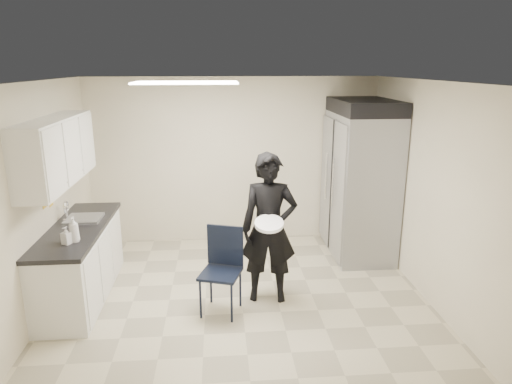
{
  "coord_description": "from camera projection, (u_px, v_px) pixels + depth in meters",
  "views": [
    {
      "loc": [
        -0.24,
        -5.08,
        2.78
      ],
      "look_at": [
        0.2,
        0.2,
        1.29
      ],
      "focal_mm": 32.0,
      "sensor_mm": 36.0,
      "label": 1
    }
  ],
  "objects": [
    {
      "name": "lower_counter",
      "position": [
        81.0,
        264.0,
        5.56
      ],
      "size": [
        0.6,
        1.9,
        0.86
      ],
      "primitive_type": "cube",
      "color": "silver",
      "rests_on": "floor"
    },
    {
      "name": "ceiling",
      "position": [
        239.0,
        81.0,
        4.94
      ],
      "size": [
        4.5,
        4.5,
        0.0
      ],
      "primitive_type": "plane",
      "rotation": [
        3.14,
        0.0,
        0.0
      ],
      "color": "silver",
      "rests_on": "back_wall"
    },
    {
      "name": "sink",
      "position": [
        84.0,
        223.0,
        5.68
      ],
      "size": [
        0.42,
        0.4,
        0.14
      ],
      "primitive_type": "cube",
      "color": "gray",
      "rests_on": "countertop"
    },
    {
      "name": "upper_cabinets",
      "position": [
        57.0,
        151.0,
        5.17
      ],
      "size": [
        0.35,
        1.8,
        0.75
      ],
      "primitive_type": "cube",
      "color": "silver",
      "rests_on": "left_wall"
    },
    {
      "name": "notice_sticker_left",
      "position": [
        45.0,
        205.0,
        5.23
      ],
      "size": [
        0.0,
        0.12,
        0.07
      ],
      "primitive_type": "cube",
      "color": "yellow",
      "rests_on": "left_wall"
    },
    {
      "name": "man_tuxedo",
      "position": [
        269.0,
        229.0,
        5.38
      ],
      "size": [
        0.71,
        0.51,
        1.81
      ],
      "primitive_type": "imported",
      "rotation": [
        0.0,
        0.0,
        -0.11
      ],
      "color": "black",
      "rests_on": "floor"
    },
    {
      "name": "fridge_compressor",
      "position": [
        365.0,
        107.0,
        6.42
      ],
      "size": [
        0.8,
        1.35,
        0.2
      ],
      "primitive_type": "cube",
      "color": "black",
      "rests_on": "commercial_fridge"
    },
    {
      "name": "left_wall",
      "position": [
        40.0,
        201.0,
        5.11
      ],
      "size": [
        0.0,
        4.0,
        4.0
      ],
      "primitive_type": "plane",
      "rotation": [
        1.57,
        0.0,
        1.57
      ],
      "color": "beige",
      "rests_on": "floor"
    },
    {
      "name": "notice_sticker_right",
      "position": [
        51.0,
        203.0,
        5.43
      ],
      "size": [
        0.0,
        0.12,
        0.07
      ],
      "primitive_type": "cube",
      "color": "yellow",
      "rests_on": "left_wall"
    },
    {
      "name": "bucket_lid",
      "position": [
        269.0,
        224.0,
        5.1
      ],
      "size": [
        0.36,
        0.36,
        0.04
      ],
      "primitive_type": "cylinder",
      "rotation": [
        0.0,
        0.0,
        -0.11
      ],
      "color": "white",
      "rests_on": "man_tuxedo"
    },
    {
      "name": "towel_dispenser",
      "position": [
        81.0,
        151.0,
        6.33
      ],
      "size": [
        0.22,
        0.3,
        0.35
      ],
      "primitive_type": "cube",
      "color": "black",
      "rests_on": "left_wall"
    },
    {
      "name": "soap_bottle_a",
      "position": [
        74.0,
        229.0,
        4.93
      ],
      "size": [
        0.12,
        0.12,
        0.29
      ],
      "primitive_type": "imported",
      "rotation": [
        0.0,
        0.0,
        -0.04
      ],
      "color": "white",
      "rests_on": "countertop"
    },
    {
      "name": "soap_bottle_b",
      "position": [
        66.0,
        235.0,
        4.89
      ],
      "size": [
        0.12,
        0.12,
        0.19
      ],
      "primitive_type": "imported",
      "rotation": [
        0.0,
        0.0,
        -0.47
      ],
      "color": "#B7B9C4",
      "rests_on": "countertop"
    },
    {
      "name": "faucet",
      "position": [
        67.0,
        212.0,
        5.63
      ],
      "size": [
        0.02,
        0.02,
        0.24
      ],
      "primitive_type": "cylinder",
      "color": "silver",
      "rests_on": "countertop"
    },
    {
      "name": "back_wall",
      "position": [
        234.0,
        161.0,
        7.21
      ],
      "size": [
        4.5,
        0.0,
        4.5
      ],
      "primitive_type": "plane",
      "rotation": [
        1.57,
        0.0,
        0.0
      ],
      "color": "beige",
      "rests_on": "floor"
    },
    {
      "name": "floor",
      "position": [
        241.0,
        297.0,
        5.64
      ],
      "size": [
        4.5,
        4.5,
        0.0
      ],
      "primitive_type": "plane",
      "color": "#BDB495",
      "rests_on": "ground"
    },
    {
      "name": "ceiling_panel",
      "position": [
        186.0,
        83.0,
        5.28
      ],
      "size": [
        1.2,
        0.6,
        0.02
      ],
      "primitive_type": "cube",
      "color": "white",
      "rests_on": "ceiling"
    },
    {
      "name": "commercial_fridge",
      "position": [
        360.0,
        185.0,
        6.73
      ],
      "size": [
        0.8,
        1.35,
        2.1
      ],
      "primitive_type": "cube",
      "color": "gray",
      "rests_on": "floor"
    },
    {
      "name": "folding_chair",
      "position": [
        220.0,
        274.0,
        5.17
      ],
      "size": [
        0.54,
        0.54,
        0.97
      ],
      "primitive_type": "cube",
      "rotation": [
        0.0,
        0.0,
        -0.32
      ],
      "color": "black",
      "rests_on": "floor"
    },
    {
      "name": "right_wall",
      "position": [
        427.0,
        192.0,
        5.47
      ],
      "size": [
        0.0,
        4.0,
        4.0
      ],
      "primitive_type": "plane",
      "rotation": [
        1.57,
        0.0,
        -1.57
      ],
      "color": "beige",
      "rests_on": "floor"
    },
    {
      "name": "countertop",
      "position": [
        77.0,
        229.0,
        5.44
      ],
      "size": [
        0.64,
        1.95,
        0.05
      ],
      "primitive_type": "cube",
      "color": "black",
      "rests_on": "lower_counter"
    }
  ]
}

